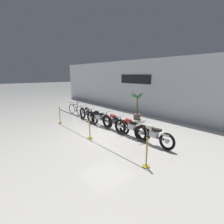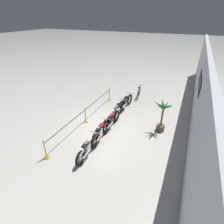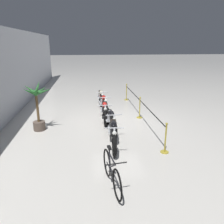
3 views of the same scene
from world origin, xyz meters
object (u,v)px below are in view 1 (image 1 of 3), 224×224
object	(u,v)px
motorcycle_red_3	(131,128)
stanchion_far_left	(77,119)
stanchion_mid_left	(90,131)
potted_palm_left_of_row	(137,105)
motorcycle_black_1	(99,118)
stanchion_mid_right	(147,157)
motorcycle_cream_4	(153,135)
motorcycle_red_2	(115,122)
bicycle	(76,109)
motorcycle_black_0	(88,114)

from	to	relation	value
motorcycle_red_3	stanchion_far_left	bearing A→B (deg)	-145.73
stanchion_far_left	stanchion_mid_left	distance (m)	1.31
motorcycle_red_3	potted_palm_left_of_row	distance (m)	3.64
motorcycle_black_1	stanchion_mid_right	xyz separation A→B (m)	(5.00, -1.58, -0.12)
motorcycle_cream_4	potted_palm_left_of_row	world-z (taller)	potted_palm_left_of_row
stanchion_far_left	motorcycle_black_1	bearing A→B (deg)	97.24
motorcycle_red_2	motorcycle_cream_4	xyz separation A→B (m)	(2.62, -0.02, -0.00)
motorcycle_red_3	bicycle	xyz separation A→B (m)	(-6.28, 0.29, -0.08)
motorcycle_red_2	stanchion_mid_right	size ratio (longest dim) A/B	2.23
motorcycle_black_0	stanchion_mid_right	distance (m)	6.48
motorcycle_black_0	stanchion_mid_right	size ratio (longest dim) A/B	2.37
bicycle	motorcycle_red_3	bearing A→B (deg)	-2.66
motorcycle_black_0	motorcycle_black_1	distance (m)	1.28
bicycle	potted_palm_left_of_row	distance (m)	4.85
bicycle	stanchion_mid_left	size ratio (longest dim) A/B	1.67
stanchion_far_left	stanchion_mid_left	xyz separation A→B (m)	(1.27, -0.00, -0.34)
motorcycle_red_2	bicycle	size ratio (longest dim) A/B	1.34
stanchion_mid_right	stanchion_far_left	bearing A→B (deg)	180.00
motorcycle_cream_4	potted_palm_left_of_row	xyz separation A→B (m)	(-3.51, 2.82, 0.54)
motorcycle_black_0	potted_palm_left_of_row	size ratio (longest dim) A/B	1.22
motorcycle_black_0	motorcycle_red_3	size ratio (longest dim) A/B	1.09
motorcycle_red_3	stanchion_far_left	distance (m)	2.97
motorcycle_cream_4	motorcycle_red_2	bearing A→B (deg)	179.49
motorcycle_black_0	motorcycle_red_2	bearing A→B (deg)	1.96
bicycle	stanchion_mid_right	size ratio (longest dim) A/B	1.67
bicycle	stanchion_mid_right	xyz separation A→B (m)	(8.63, -1.96, -0.04)
stanchion_far_left	stanchion_mid_left	bearing A→B (deg)	-0.00
motorcycle_red_2	bicycle	bearing A→B (deg)	177.21
motorcycle_black_0	motorcycle_black_1	bearing A→B (deg)	-2.01
motorcycle_black_0	motorcycle_red_2	world-z (taller)	motorcycle_black_0
motorcycle_red_2	motorcycle_black_0	bearing A→B (deg)	-178.04
motorcycle_cream_4	stanchion_far_left	size ratio (longest dim) A/B	0.30
bicycle	potted_palm_left_of_row	bearing A→B (deg)	32.06
bicycle	stanchion_far_left	distance (m)	4.32
motorcycle_red_3	motorcycle_cream_4	xyz separation A→B (m)	(1.31, 0.03, -0.01)
motorcycle_red_2	motorcycle_cream_4	bearing A→B (deg)	-0.51
stanchion_far_left	potted_palm_left_of_row	bearing A→B (deg)	86.89
potted_palm_left_of_row	stanchion_mid_right	bearing A→B (deg)	-44.75
motorcycle_black_0	potted_palm_left_of_row	world-z (taller)	potted_palm_left_of_row
motorcycle_red_3	motorcycle_black_1	bearing A→B (deg)	-178.16
bicycle	motorcycle_red_2	bearing A→B (deg)	-2.79
motorcycle_red_3	motorcycle_cream_4	distance (m)	1.31
stanchion_mid_left	stanchion_mid_right	xyz separation A→B (m)	(3.53, 0.00, 0.00)
stanchion_mid_right	potted_palm_left_of_row	bearing A→B (deg)	135.25
motorcycle_black_0	potted_palm_left_of_row	bearing A→B (deg)	59.20
motorcycle_black_0	bicycle	xyz separation A→B (m)	(-2.36, 0.33, -0.09)
motorcycle_red_3	stanchion_mid_left	world-z (taller)	stanchion_mid_left
motorcycle_red_2	potted_palm_left_of_row	xyz separation A→B (m)	(-0.89, 2.80, 0.53)
potted_palm_left_of_row	stanchion_mid_left	world-z (taller)	potted_palm_left_of_row
stanchion_far_left	stanchion_mid_left	size ratio (longest dim) A/B	6.78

